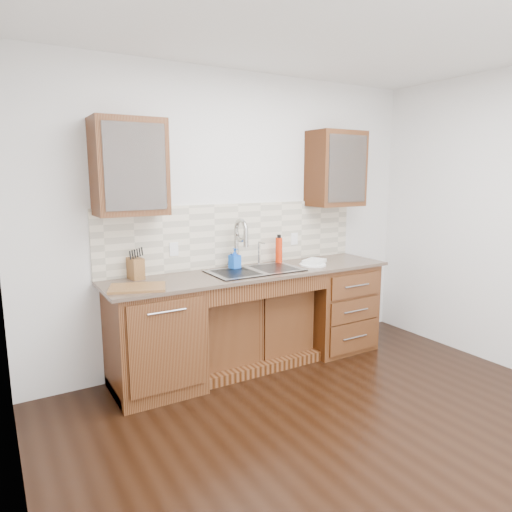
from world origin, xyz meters
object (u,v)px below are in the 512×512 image
soap_bottle (235,259)px  plate (313,265)px  knife_block (136,268)px  cutting_board (137,288)px  water_bottle (279,250)px

soap_bottle → plate: size_ratio=0.76×
knife_block → cutting_board: (-0.09, -0.35, -0.08)m
water_bottle → plate: 0.36m
water_bottle → knife_block: water_bottle is taller
soap_bottle → water_bottle: bearing=-6.2°
water_bottle → plate: size_ratio=0.99×
soap_bottle → knife_block: (-0.90, 0.08, -0.01)m
soap_bottle → knife_block: size_ratio=1.09×
water_bottle → soap_bottle: bearing=-176.6°
water_bottle → plate: (0.22, -0.26, -0.12)m
plate → cutting_board: size_ratio=0.61×
knife_block → water_bottle: bearing=-10.2°
soap_bottle → cutting_board: soap_bottle is taller
water_bottle → cutting_board: size_ratio=0.61×
plate → water_bottle: bearing=129.9°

